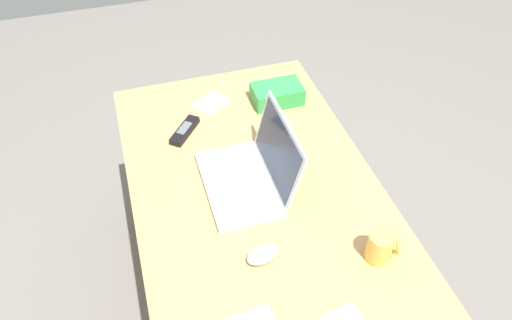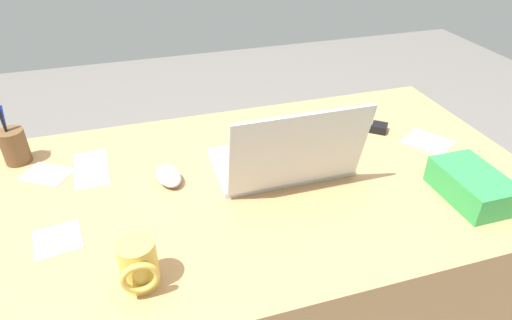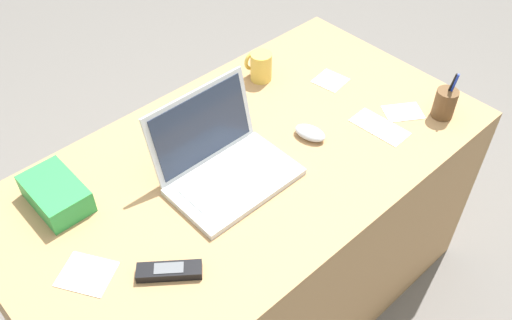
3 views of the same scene
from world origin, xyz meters
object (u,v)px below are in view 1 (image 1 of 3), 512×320
coffee_mug_white (381,246)px  laptop (251,172)px  cordless_phone (185,130)px  snack_bag (277,94)px  computer_mouse (263,255)px

coffee_mug_white → laptop: bearing=-145.5°
coffee_mug_white → cordless_phone: size_ratio=0.66×
coffee_mug_white → cordless_phone: (-0.69, -0.43, -0.04)m
laptop → cordless_phone: 0.35m
snack_bag → computer_mouse: bearing=-22.1°
coffee_mug_white → snack_bag: coffee_mug_white is taller
cordless_phone → snack_bag: 0.39m
computer_mouse → coffee_mug_white: 0.33m
laptop → computer_mouse: bearing=-10.4°
laptop → cordless_phone: bearing=-152.4°
coffee_mug_white → computer_mouse: bearing=-106.3°
coffee_mug_white → cordless_phone: 0.81m
coffee_mug_white → snack_bag: size_ratio=0.51×
cordless_phone → computer_mouse: bearing=10.2°
laptop → cordless_phone: laptop is taller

